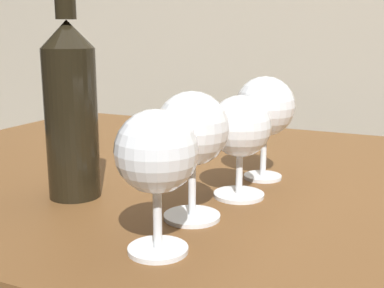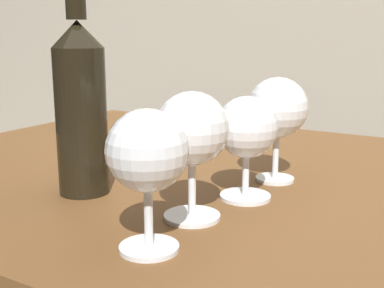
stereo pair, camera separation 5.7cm
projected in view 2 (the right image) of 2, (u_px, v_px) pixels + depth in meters
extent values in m
cube|color=brown|center=(325.00, 199.00, 0.70)|extent=(1.44, 0.81, 0.03)
cylinder|color=brown|center=(120.00, 248.00, 1.40)|extent=(0.06, 0.06, 0.70)
cylinder|color=white|center=(149.00, 248.00, 0.50)|extent=(0.06, 0.06, 0.00)
cylinder|color=white|center=(148.00, 212.00, 0.49)|extent=(0.01, 0.01, 0.07)
sphere|color=white|center=(147.00, 150.00, 0.48)|extent=(0.08, 0.08, 0.08)
ellipsoid|color=#380711|center=(147.00, 155.00, 0.48)|extent=(0.07, 0.07, 0.03)
cylinder|color=white|center=(192.00, 216.00, 0.59)|extent=(0.07, 0.07, 0.00)
cylinder|color=white|center=(192.00, 184.00, 0.58)|extent=(0.01, 0.01, 0.08)
sphere|color=white|center=(192.00, 128.00, 0.56)|extent=(0.08, 0.08, 0.08)
ellipsoid|color=#470A16|center=(192.00, 132.00, 0.56)|extent=(0.07, 0.07, 0.03)
cylinder|color=white|center=(245.00, 196.00, 0.66)|extent=(0.07, 0.07, 0.00)
cylinder|color=white|center=(246.00, 171.00, 0.65)|extent=(0.01, 0.01, 0.06)
sphere|color=white|center=(247.00, 127.00, 0.64)|extent=(0.08, 0.08, 0.08)
ellipsoid|color=#EACC66|center=(247.00, 128.00, 0.64)|extent=(0.07, 0.07, 0.03)
cylinder|color=white|center=(276.00, 178.00, 0.74)|extent=(0.06, 0.06, 0.00)
cylinder|color=white|center=(277.00, 152.00, 0.73)|extent=(0.01, 0.01, 0.08)
sphere|color=white|center=(279.00, 107.00, 0.72)|extent=(0.09, 0.09, 0.09)
ellipsoid|color=maroon|center=(279.00, 106.00, 0.72)|extent=(0.08, 0.08, 0.04)
cylinder|color=black|center=(82.00, 122.00, 0.66)|extent=(0.07, 0.07, 0.19)
cone|color=black|center=(77.00, 34.00, 0.64)|extent=(0.07, 0.07, 0.03)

